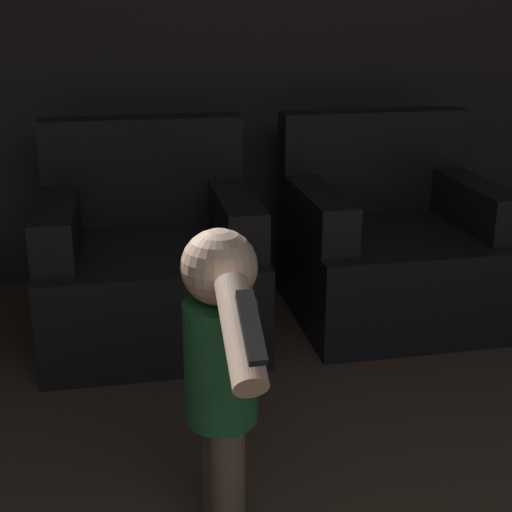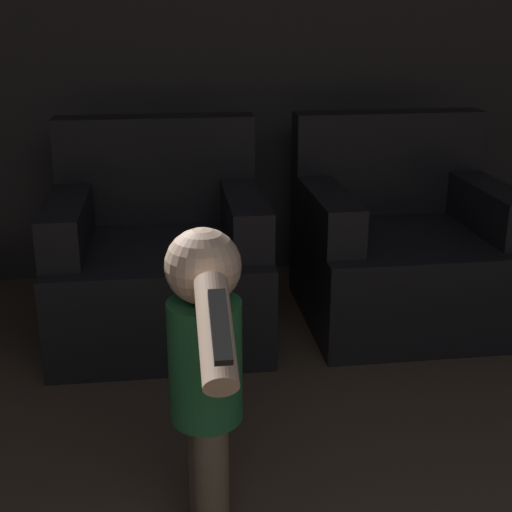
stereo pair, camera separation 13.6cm
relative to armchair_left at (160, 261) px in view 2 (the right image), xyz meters
The scene contains 4 objects.
wall_back 1.29m from the armchair_left, 59.76° to the left, with size 8.40×0.05×2.60m.
armchair_left is the anchor object (origin of this frame).
armchair_right 1.09m from the armchair_left, ahead, with size 0.89×0.85×0.89m.
person_toddler 1.35m from the armchair_left, 85.30° to the right, with size 0.19×0.59×0.86m.
Camera 2 is at (-0.40, 0.84, 1.36)m, focal length 50.00 mm.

